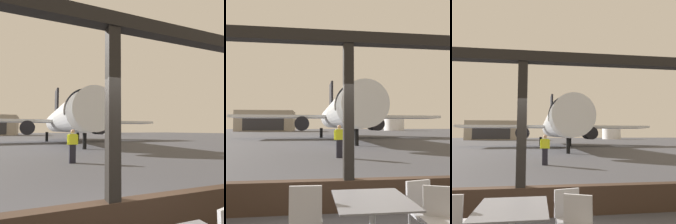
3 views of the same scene
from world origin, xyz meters
The scene contains 10 objects.
ground_plane centered at (0.00, 40.00, 0.00)m, with size 220.00×220.00×0.00m, color #424247.
window_frame centered at (0.00, 0.00, 1.29)m, with size 8.03×0.24×3.58m.
dining_table centered at (0.02, -1.70, 0.49)m, with size 0.95×0.95×0.74m.
cafe_chair_window_left centered at (0.83, -1.43, 0.52)m, with size 0.45×0.45×0.87m.
cafe_chair_window_right centered at (0.87, -1.82, 0.54)m, with size 0.49×0.49×0.88m.
cafe_chair_aisle_left centered at (-0.80, -1.60, 0.55)m, with size 0.41×0.41×0.93m.
airplane centered at (3.18, 27.00, 3.33)m, with size 29.36×30.94×10.24m.
ground_crew_worker centered at (0.76, 7.71, 0.90)m, with size 0.56×0.22×1.74m.
distant_hangar centered at (-16.37, 81.32, 3.57)m, with size 19.11×13.79×7.15m.
fuel_storage_tank centered at (33.61, 88.68, 2.50)m, with size 8.25×8.25×5.00m, color white.
Camera 2 is at (-0.75, -4.61, 1.65)m, focal length 37.22 mm.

